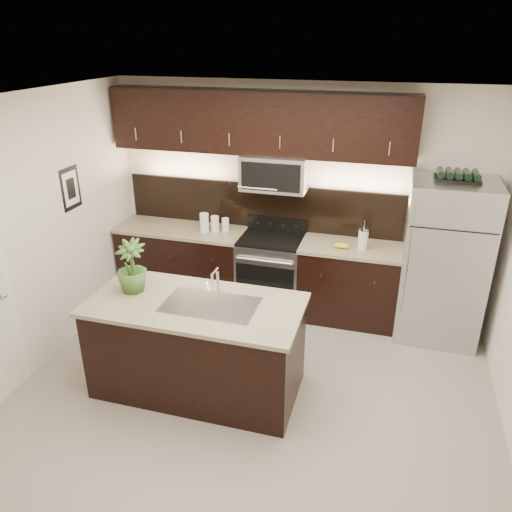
{
  "coord_description": "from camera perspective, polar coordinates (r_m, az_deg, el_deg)",
  "views": [
    {
      "loc": [
        1.09,
        -3.67,
        3.18
      ],
      "look_at": [
        -0.12,
        0.55,
        1.2
      ],
      "focal_mm": 35.0,
      "sensor_mm": 36.0,
      "label": 1
    }
  ],
  "objects": [
    {
      "name": "island",
      "position": [
        4.81,
        -6.73,
        -10.18
      ],
      "size": [
        1.96,
        0.96,
        0.94
      ],
      "color": "black",
      "rests_on": "ground"
    },
    {
      "name": "bananas",
      "position": [
        5.74,
        9.3,
        1.27
      ],
      "size": [
        0.18,
        0.14,
        0.06
      ],
      "primitive_type": "ellipsoid",
      "rotation": [
        0.0,
        0.0,
        -0.03
      ],
      "color": "gold",
      "rests_on": "counter_run"
    },
    {
      "name": "plant",
      "position": [
        4.77,
        -14.07,
        -1.15
      ],
      "size": [
        0.31,
        0.31,
        0.51
      ],
      "primitive_type": "imported",
      "rotation": [
        0.0,
        0.0,
        0.08
      ],
      "color": "#395B24",
      "rests_on": "island"
    },
    {
      "name": "ground",
      "position": [
        4.97,
        -0.45,
        -15.51
      ],
      "size": [
        4.5,
        4.5,
        0.0
      ],
      "primitive_type": "plane",
      "color": "gray",
      "rests_on": "ground"
    },
    {
      "name": "upper_fixtures",
      "position": [
        5.8,
        0.55,
        13.91
      ],
      "size": [
        3.49,
        0.4,
        1.66
      ],
      "color": "black",
      "rests_on": "counter_run"
    },
    {
      "name": "wine_rack",
      "position": [
        5.49,
        22.07,
        8.5
      ],
      "size": [
        0.45,
        0.28,
        0.1
      ],
      "color": "black",
      "rests_on": "refrigerator"
    },
    {
      "name": "room_walls",
      "position": [
        4.1,
        -2.16,
        3.0
      ],
      "size": [
        4.52,
        4.02,
        2.71
      ],
      "color": "silver",
      "rests_on": "ground"
    },
    {
      "name": "refrigerator",
      "position": [
        5.8,
        20.62,
        -0.54
      ],
      "size": [
        0.87,
        0.78,
        1.8
      ],
      "primitive_type": "cube",
      "color": "#B2B2B7",
      "rests_on": "ground"
    },
    {
      "name": "canisters",
      "position": [
        6.11,
        -5.01,
        3.71
      ],
      "size": [
        0.34,
        0.19,
        0.24
      ],
      "rotation": [
        0.0,
        0.0,
        0.37
      ],
      "color": "silver",
      "rests_on": "counter_run"
    },
    {
      "name": "french_press",
      "position": [
        5.72,
        12.13,
        1.95
      ],
      "size": [
        0.11,
        0.11,
        0.33
      ],
      "rotation": [
        0.0,
        0.0,
        -0.06
      ],
      "color": "silver",
      "rests_on": "counter_run"
    },
    {
      "name": "counter_run",
      "position": [
        6.2,
        -0.11,
        -1.69
      ],
      "size": [
        3.51,
        0.65,
        0.94
      ],
      "color": "black",
      "rests_on": "ground"
    },
    {
      "name": "sink_faucet",
      "position": [
        4.51,
        -5.2,
        -5.36
      ],
      "size": [
        0.84,
        0.5,
        0.28
      ],
      "color": "silver",
      "rests_on": "island"
    }
  ]
}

